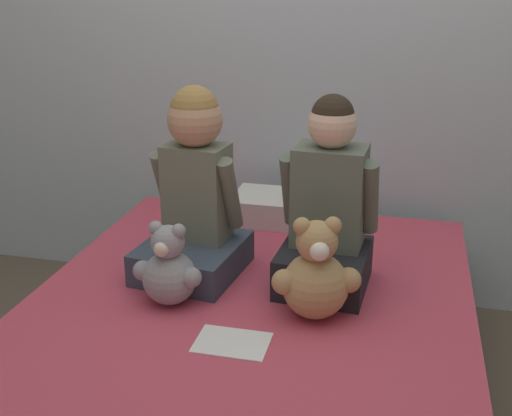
{
  "coord_description": "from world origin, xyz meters",
  "views": [
    {
      "loc": [
        0.45,
        -1.67,
        1.44
      ],
      "look_at": [
        0.0,
        0.2,
        0.72
      ],
      "focal_mm": 45.0,
      "sensor_mm": 36.0,
      "label": 1
    }
  ],
  "objects": [
    {
      "name": "child_on_left",
      "position": [
        -0.24,
        0.28,
        0.72
      ],
      "size": [
        0.36,
        0.4,
        0.65
      ],
      "rotation": [
        0.0,
        0.0,
        -0.12
      ],
      "color": "#384251",
      "rests_on": "bed"
    },
    {
      "name": "teddy_bear_held_by_left_child",
      "position": [
        -0.24,
        0.03,
        0.56
      ],
      "size": [
        0.23,
        0.17,
        0.27
      ],
      "rotation": [
        0.0,
        0.0,
        -0.07
      ],
      "color": "#939399",
      "rests_on": "bed"
    },
    {
      "name": "pillow_at_headboard",
      "position": [
        0.0,
        0.81,
        0.5
      ],
      "size": [
        0.47,
        0.26,
        0.11
      ],
      "color": "silver",
      "rests_on": "bed"
    },
    {
      "name": "bed",
      "position": [
        0.0,
        0.0,
        0.22
      ],
      "size": [
        1.43,
        1.94,
        0.44
      ],
      "color": "#2D2D33",
      "rests_on": "ground_plane"
    },
    {
      "name": "child_on_right",
      "position": [
        0.22,
        0.28,
        0.71
      ],
      "size": [
        0.33,
        0.33,
        0.64
      ],
      "rotation": [
        0.0,
        0.0,
        -0.06
      ],
      "color": "black",
      "rests_on": "bed"
    },
    {
      "name": "wall_behind_bed",
      "position": [
        0.0,
        1.09,
        1.25
      ],
      "size": [
        8.0,
        0.06,
        2.5
      ],
      "color": "silver",
      "rests_on": "ground_plane"
    },
    {
      "name": "teddy_bear_held_by_right_child",
      "position": [
        0.22,
        0.05,
        0.58
      ],
      "size": [
        0.26,
        0.2,
        0.32
      ],
      "rotation": [
        0.0,
        0.0,
        0.3
      ],
      "color": "tan",
      "rests_on": "bed"
    },
    {
      "name": "sign_card",
      "position": [
        0.02,
        -0.16,
        0.45
      ],
      "size": [
        0.21,
        0.15,
        0.0
      ],
      "color": "white",
      "rests_on": "bed"
    }
  ]
}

